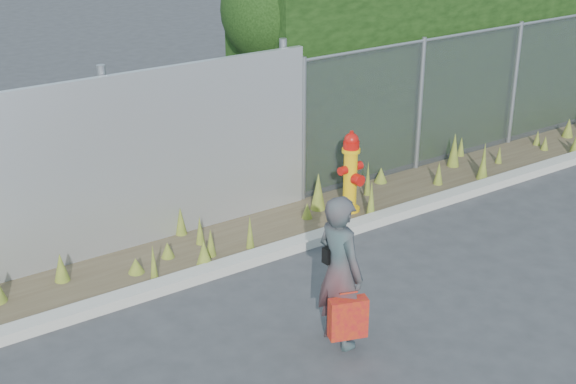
# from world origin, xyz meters

# --- Properties ---
(ground) EXTENTS (80.00, 80.00, 0.00)m
(ground) POSITION_xyz_m (0.00, 0.00, 0.00)
(ground) COLOR #333436
(ground) RESTS_ON ground
(curb) EXTENTS (16.00, 0.22, 0.12)m
(curb) POSITION_xyz_m (0.00, 1.80, 0.06)
(curb) COLOR #A7A396
(curb) RESTS_ON ground
(weed_strip) EXTENTS (16.00, 1.25, 0.54)m
(weed_strip) POSITION_xyz_m (0.15, 2.43, 0.12)
(weed_strip) COLOR #483B29
(weed_strip) RESTS_ON ground
(chainlink_fence) EXTENTS (6.50, 0.07, 2.05)m
(chainlink_fence) POSITION_xyz_m (4.25, 3.00, 1.03)
(chainlink_fence) COLOR gray
(chainlink_fence) RESTS_ON ground
(hedge) EXTENTS (7.69, 2.05, 3.69)m
(hedge) POSITION_xyz_m (4.47, 4.05, 2.05)
(hedge) COLOR black
(hedge) RESTS_ON ground
(fire_hydrant) EXTENTS (0.39, 0.35, 1.16)m
(fire_hydrant) POSITION_xyz_m (1.34, 2.31, 0.56)
(fire_hydrant) COLOR #EEB10C
(fire_hydrant) RESTS_ON ground
(woman) EXTENTS (0.40, 0.59, 1.58)m
(woman) POSITION_xyz_m (-0.72, -0.10, 0.79)
(woman) COLOR #0E5E5E
(woman) RESTS_ON ground
(red_tote_bag) EXTENTS (0.37, 0.14, 0.49)m
(red_tote_bag) POSITION_xyz_m (-0.77, -0.31, 0.39)
(red_tote_bag) COLOR #A2091E
(black_shoulder_bag) EXTENTS (0.21, 0.09, 0.16)m
(black_shoulder_bag) POSITION_xyz_m (-0.72, 0.01, 0.94)
(black_shoulder_bag) COLOR black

